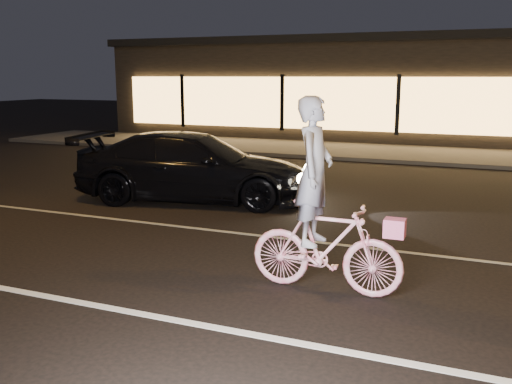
% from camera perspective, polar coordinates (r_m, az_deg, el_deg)
% --- Properties ---
extents(ground, '(90.00, 90.00, 0.00)m').
position_cam_1_polar(ground, '(7.82, -3.63, -8.30)').
color(ground, black).
rests_on(ground, ground).
extents(lane_stripe_near, '(60.00, 0.12, 0.01)m').
position_cam_1_polar(lane_stripe_near, '(6.60, -9.50, -12.27)').
color(lane_stripe_near, silver).
rests_on(lane_stripe_near, ground).
extents(lane_stripe_far, '(60.00, 0.10, 0.01)m').
position_cam_1_polar(lane_stripe_far, '(9.56, 1.66, -4.52)').
color(lane_stripe_far, gray).
rests_on(lane_stripe_far, ground).
extents(sidewalk, '(30.00, 4.00, 0.12)m').
position_cam_1_polar(sidewalk, '(20.03, 13.00, 3.84)').
color(sidewalk, '#383533').
rests_on(sidewalk, ground).
extents(storefront, '(25.40, 8.42, 4.20)m').
position_cam_1_polar(storefront, '(25.77, 15.50, 10.04)').
color(storefront, black).
rests_on(storefront, ground).
extents(cyclist, '(1.92, 0.66, 2.42)m').
position_cam_1_polar(cyclist, '(7.06, 6.69, -3.22)').
color(cyclist, '#FD4171').
rests_on(cyclist, ground).
extents(sedan, '(5.34, 3.03, 1.46)m').
position_cam_1_polar(sedan, '(12.30, -6.19, 2.51)').
color(sedan, black).
rests_on(sedan, ground).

